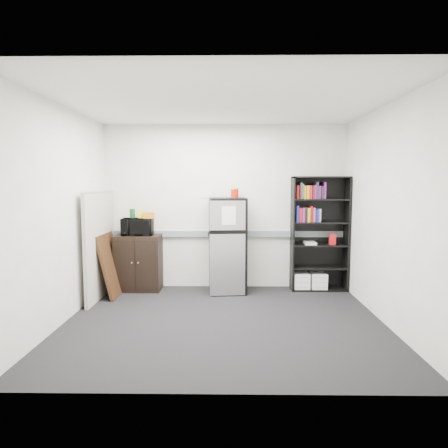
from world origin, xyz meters
The scene contains 18 objects.
floor centered at (0.00, 0.00, 0.00)m, with size 4.00×4.00×0.00m, color black.
wall_back centered at (0.00, 1.75, 1.35)m, with size 4.00×0.02×2.70m, color silver.
wall_right centered at (2.00, 0.00, 1.35)m, with size 0.02×3.50×2.70m, color silver.
wall_left centered at (-2.00, 0.00, 1.35)m, with size 0.02×3.50×2.70m, color silver.
ceiling centered at (0.00, 0.00, 2.70)m, with size 4.00×3.50×0.02m, color white.
electrical_raceway centered at (0.00, 1.72, 0.90)m, with size 3.92×0.05×0.10m, color slate.
wall_note centered at (-0.35, 1.74, 1.55)m, with size 0.14×0.00×0.10m, color white.
bookshelf centered at (1.51, 1.57, 0.97)m, with size 0.90×0.34×1.85m.
cubicle_partition centered at (-1.90, 1.08, 0.81)m, with size 0.06×1.30×1.62m.
cabinet centered at (-1.41, 1.50, 0.45)m, with size 0.73×0.48×0.91m.
microwave centered at (-1.41, 1.48, 1.04)m, with size 0.49×0.33×0.27m, color black.
snack_box_a centered at (-1.50, 1.52, 1.25)m, with size 0.07×0.05×0.15m, color #175326.
snack_box_b centered at (-1.50, 1.52, 1.25)m, with size 0.07×0.05×0.15m, color #0C340D.
snack_box_c centered at (-1.37, 1.52, 1.25)m, with size 0.07×0.05×0.14m, color yellow.
snack_bag centered at (-1.22, 1.47, 1.23)m, with size 0.18×0.10×0.10m, color orange.
refrigerator centered at (0.04, 1.42, 0.76)m, with size 0.62×0.65×1.51m.
coffee_can centered at (0.15, 1.55, 1.60)m, with size 0.13×0.13×0.17m.
framed_poster centered at (-1.77, 1.19, 0.49)m, with size 0.27×0.76×0.97m.
Camera 1 is at (0.07, -4.88, 1.73)m, focal length 32.00 mm.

